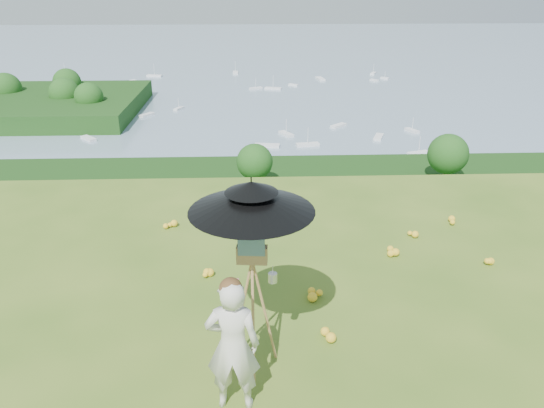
{
  "coord_description": "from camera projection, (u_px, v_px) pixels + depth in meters",
  "views": [
    {
      "loc": [
        -1.02,
        -4.17,
        4.19
      ],
      "look_at": [
        -0.73,
        3.16,
        1.01
      ],
      "focal_mm": 35.0,
      "sensor_mm": 36.0,
      "label": 1
    }
  ],
  "objects": [
    {
      "name": "shoreline_tier",
      "position": [
        259.0,
        236.0,
        88.61
      ],
      "size": [
        170.0,
        28.0,
        8.0
      ],
      "primitive_type": "cube",
      "color": "#72695B",
      "rests_on": "bay_water"
    },
    {
      "name": "painter_cap",
      "position": [
        231.0,
        284.0,
        5.04
      ],
      "size": [
        0.24,
        0.28,
        0.1
      ],
      "primitive_type": null,
      "rotation": [
        0.0,
        0.0,
        -0.11
      ],
      "color": "#CA6E73",
      "rests_on": "painter"
    },
    {
      "name": "forest_slope",
      "position": [
        266.0,
        364.0,
        49.16
      ],
      "size": [
        140.0,
        56.0,
        22.0
      ],
      "primitive_type": "cube",
      "color": "#16350E",
      "rests_on": "bay_water"
    },
    {
      "name": "wildflowers",
      "position": [
        349.0,
        390.0,
        5.74
      ],
      "size": [
        10.0,
        10.5,
        0.12
      ],
      "primitive_type": null,
      "color": "yellow",
      "rests_on": "ground"
    },
    {
      "name": "peninsula",
      "position": [
        1.0,
        97.0,
        156.41
      ],
      "size": [
        90.0,
        60.0,
        12.0
      ],
      "primitive_type": null,
      "color": "#16350E",
      "rests_on": "bay_water"
    },
    {
      "name": "moored_boats",
      "position": [
        215.0,
        106.0,
        166.04
      ],
      "size": [
        140.0,
        140.0,
        0.7
      ],
      "primitive_type": null,
      "color": "white",
      "rests_on": "bay_water"
    },
    {
      "name": "field_easel",
      "position": [
        253.0,
        304.0,
        5.82
      ],
      "size": [
        0.71,
        0.71,
        1.72
      ],
      "primitive_type": null,
      "rotation": [
        0.0,
        0.0,
        -0.1
      ],
      "color": "#A27C44",
      "rests_on": "ground"
    },
    {
      "name": "harbor_town",
      "position": [
        259.0,
        200.0,
        86.02
      ],
      "size": [
        110.0,
        22.0,
        5.0
      ],
      "primitive_type": null,
      "color": "silver",
      "rests_on": "shoreline_tier"
    },
    {
      "name": "slope_trees",
      "position": [
        265.0,
        228.0,
        43.59
      ],
      "size": [
        110.0,
        50.0,
        6.0
      ],
      "primitive_type": null,
      "color": "#204D17",
      "rests_on": "forest_slope"
    },
    {
      "name": "sun_umbrella",
      "position": [
        252.0,
        219.0,
        5.45
      ],
      "size": [
        1.35,
        1.35,
        0.93
      ],
      "primitive_type": null,
      "rotation": [
        0.0,
        0.0,
        -0.03
      ],
      "color": "black",
      "rests_on": "field_easel"
    },
    {
      "name": "painter",
      "position": [
        233.0,
        346.0,
        5.33
      ],
      "size": [
        0.58,
        0.4,
        1.52
      ],
      "primitive_type": "imported",
      "rotation": [
        0.0,
        0.0,
        3.07
      ],
      "color": "silver",
      "rests_on": "ground"
    },
    {
      "name": "bay_water",
      "position": [
        253.0,
        66.0,
        239.04
      ],
      "size": [
        700.0,
        700.0,
        0.0
      ],
      "primitive_type": "plane",
      "color": "#7191A2",
      "rests_on": "ground"
    }
  ]
}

